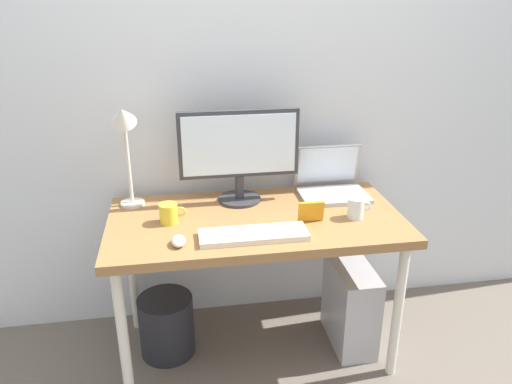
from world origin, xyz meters
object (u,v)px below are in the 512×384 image
object	(u,v)px
glass_cup	(356,208)
monitor	(239,150)
keyboard	(254,235)
computer_tower	(350,305)
wastebasket	(167,325)
desk_lamp	(125,133)
desk	(256,231)
mouse	(179,241)
photo_frame	(311,211)
laptop	(331,182)
coffee_mug	(169,213)

from	to	relation	value
glass_cup	monitor	bearing A→B (deg)	150.33
keyboard	computer_tower	distance (m)	0.74
wastebasket	desk_lamp	bearing A→B (deg)	128.35
desk	mouse	world-z (taller)	mouse
monitor	photo_frame	distance (m)	0.44
wastebasket	mouse	bearing A→B (deg)	-70.97
laptop	computer_tower	world-z (taller)	laptop
glass_cup	keyboard	bearing A→B (deg)	-166.64
keyboard	photo_frame	bearing A→B (deg)	21.86
desk	coffee_mug	size ratio (longest dim) A/B	11.29
computer_tower	wastebasket	bearing A→B (deg)	175.70
coffee_mug	photo_frame	size ratio (longest dim) A/B	1.04
desk	desk_lamp	distance (m)	0.72
coffee_mug	computer_tower	world-z (taller)	coffee_mug
desk_lamp	mouse	distance (m)	0.56
mouse	glass_cup	distance (m)	0.78
desk_lamp	wastebasket	distance (m)	0.94
keyboard	glass_cup	size ratio (longest dim) A/B	4.15
desk_lamp	photo_frame	world-z (taller)	desk_lamp
desk_lamp	computer_tower	bearing A→B (deg)	-12.10
coffee_mug	glass_cup	xyz separation A→B (m)	(0.81, -0.08, 0.00)
desk	wastebasket	bearing A→B (deg)	173.72
laptop	glass_cup	world-z (taller)	laptop
mouse	glass_cup	bearing A→B (deg)	9.23
monitor	wastebasket	distance (m)	0.91
photo_frame	desk_lamp	bearing A→B (deg)	160.25
coffee_mug	glass_cup	distance (m)	0.81
monitor	coffee_mug	size ratio (longest dim) A/B	4.83
glass_cup	wastebasket	size ratio (longest dim) A/B	0.35
laptop	glass_cup	xyz separation A→B (m)	(0.03, -0.29, -0.01)
laptop	wastebasket	distance (m)	1.05
desk	computer_tower	xyz separation A→B (m)	(0.47, -0.02, -0.43)
mouse	computer_tower	bearing A→B (deg)	12.67
desk_lamp	photo_frame	distance (m)	0.88
laptop	wastebasket	xyz separation A→B (m)	(-0.83, -0.16, -0.62)
mouse	photo_frame	bearing A→B (deg)	12.01
keyboard	computer_tower	world-z (taller)	keyboard
desk_lamp	keyboard	bearing A→B (deg)	-37.33
glass_cup	computer_tower	size ratio (longest dim) A/B	0.25
laptop	keyboard	bearing A→B (deg)	-138.14
laptop	desk_lamp	bearing A→B (deg)	-179.08
monitor	photo_frame	size ratio (longest dim) A/B	5.02
mouse	keyboard	bearing A→B (deg)	2.56
coffee_mug	computer_tower	size ratio (longest dim) A/B	0.27
desk	photo_frame	xyz separation A→B (m)	(0.23, -0.08, 0.12)
photo_frame	computer_tower	bearing A→B (deg)	14.21
coffee_mug	glass_cup	size ratio (longest dim) A/B	1.08
coffee_mug	laptop	bearing A→B (deg)	14.67
desk	desk_lamp	size ratio (longest dim) A/B	2.60
desk	keyboard	bearing A→B (deg)	-102.34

